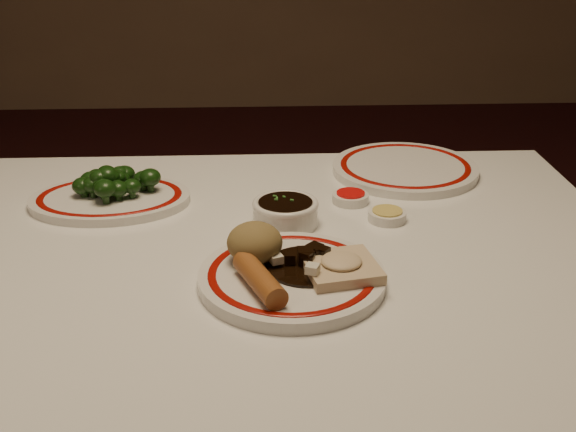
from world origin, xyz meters
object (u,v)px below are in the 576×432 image
(soy_bowl, at_px, (285,214))
(dining_table, at_px, (252,306))
(rice_mound, at_px, (255,243))
(broccoli_pile, at_px, (111,181))
(main_plate, at_px, (292,277))
(spring_roll, at_px, (259,279))
(broccoli_plate, at_px, (110,199))
(stirfry_heap, at_px, (311,262))
(fried_wonton, at_px, (341,266))

(soy_bowl, bearing_deg, dining_table, -119.94)
(rice_mound, bearing_deg, broccoli_pile, 133.03)
(broccoli_pile, bearing_deg, soy_bowl, -20.40)
(main_plate, height_order, spring_roll, spring_roll)
(spring_roll, relative_size, broccoli_plate, 0.41)
(main_plate, height_order, stirfry_heap, stirfry_heap)
(rice_mound, distance_m, soy_bowl, 0.17)
(spring_roll, height_order, broccoli_plate, spring_roll)
(main_plate, relative_size, broccoli_pile, 2.23)
(main_plate, relative_size, fried_wonton, 2.95)
(rice_mound, relative_size, spring_roll, 0.68)
(spring_roll, height_order, broccoli_pile, broccoli_pile)
(broccoli_plate, relative_size, broccoli_pile, 1.89)
(main_plate, distance_m, rice_mound, 0.07)
(dining_table, relative_size, broccoli_pile, 7.92)
(rice_mound, xyz_separation_m, broccoli_pile, (-0.25, 0.27, -0.01))
(stirfry_heap, bearing_deg, soy_bowl, 98.84)
(spring_roll, bearing_deg, stirfry_heap, 18.80)
(rice_mound, bearing_deg, stirfry_heap, -15.85)
(spring_roll, height_order, fried_wonton, spring_roll)
(rice_mound, distance_m, spring_roll, 0.08)
(rice_mound, bearing_deg, main_plate, -36.96)
(main_plate, bearing_deg, rice_mound, 143.04)
(main_plate, xyz_separation_m, fried_wonton, (0.07, -0.00, 0.02))
(spring_roll, height_order, stirfry_heap, spring_roll)
(rice_mound, xyz_separation_m, fried_wonton, (0.12, -0.04, -0.02))
(main_plate, xyz_separation_m, stirfry_heap, (0.03, 0.02, 0.02))
(stirfry_heap, height_order, broccoli_plate, stirfry_heap)
(dining_table, distance_m, spring_roll, 0.19)
(stirfry_heap, distance_m, soy_bowl, 0.18)
(broccoli_plate, bearing_deg, broccoli_pile, 74.39)
(rice_mound, relative_size, broccoli_plate, 0.28)
(dining_table, relative_size, rice_mound, 15.11)
(rice_mound, bearing_deg, spring_roll, -86.04)
(fried_wonton, bearing_deg, stirfry_heap, 153.64)
(rice_mound, relative_size, fried_wonton, 0.69)
(spring_roll, bearing_deg, broccoli_pile, 104.44)
(dining_table, relative_size, main_plate, 3.55)
(stirfry_heap, bearing_deg, main_plate, -148.95)
(spring_roll, distance_m, broccoli_pile, 0.44)
(dining_table, height_order, broccoli_pile, broccoli_pile)
(dining_table, xyz_separation_m, broccoli_pile, (-0.24, 0.21, 0.13))
(soy_bowl, bearing_deg, broccoli_plate, 161.26)
(dining_table, xyz_separation_m, soy_bowl, (0.06, 0.10, 0.11))
(broccoli_plate, height_order, soy_bowl, soy_bowl)
(broccoli_plate, bearing_deg, dining_table, -39.39)
(soy_bowl, bearing_deg, broccoli_pile, 159.60)
(dining_table, distance_m, rice_mound, 0.15)
(rice_mound, distance_m, stirfry_heap, 0.08)
(dining_table, relative_size, stirfry_heap, 9.99)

